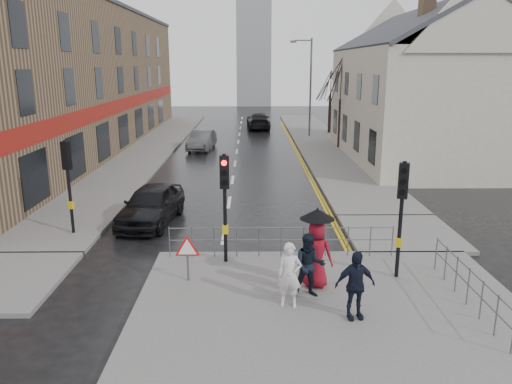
{
  "coord_description": "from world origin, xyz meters",
  "views": [
    {
      "loc": [
        0.98,
        -14.34,
        6.13
      ],
      "look_at": [
        1.18,
        3.23,
        1.59
      ],
      "focal_mm": 35.0,
      "sensor_mm": 36.0,
      "label": 1
    }
  ],
  "objects_px": {
    "pedestrian_d": "(355,285)",
    "car_parked": "(151,204)",
    "pedestrian_a": "(290,275)",
    "pedestrian_with_umbrella": "(316,246)",
    "car_mid": "(202,140)",
    "pedestrian_b": "(309,266)"
  },
  "relations": [
    {
      "from": "pedestrian_with_umbrella",
      "to": "car_mid",
      "type": "bearing_deg",
      "value": 102.83
    },
    {
      "from": "pedestrian_a",
      "to": "car_mid",
      "type": "relative_size",
      "value": 0.4
    },
    {
      "from": "pedestrian_a",
      "to": "pedestrian_with_umbrella",
      "type": "height_order",
      "value": "pedestrian_with_umbrella"
    },
    {
      "from": "pedestrian_d",
      "to": "car_parked",
      "type": "relative_size",
      "value": 0.38
    },
    {
      "from": "pedestrian_with_umbrella",
      "to": "car_parked",
      "type": "distance_m",
      "value": 8.38
    },
    {
      "from": "pedestrian_a",
      "to": "car_mid",
      "type": "height_order",
      "value": "pedestrian_a"
    },
    {
      "from": "pedestrian_with_umbrella",
      "to": "pedestrian_d",
      "type": "distance_m",
      "value": 1.94
    },
    {
      "from": "pedestrian_a",
      "to": "car_mid",
      "type": "xyz_separation_m",
      "value": [
        -4.53,
        24.62,
        -0.29
      ]
    },
    {
      "from": "car_mid",
      "to": "car_parked",
      "type": "bearing_deg",
      "value": -84.15
    },
    {
      "from": "pedestrian_with_umbrella",
      "to": "car_parked",
      "type": "bearing_deg",
      "value": 132.84
    },
    {
      "from": "pedestrian_d",
      "to": "pedestrian_b",
      "type": "bearing_deg",
      "value": 118.93
    },
    {
      "from": "pedestrian_a",
      "to": "car_parked",
      "type": "height_order",
      "value": "pedestrian_a"
    },
    {
      "from": "pedestrian_with_umbrella",
      "to": "car_mid",
      "type": "distance_m",
      "value": 24.07
    },
    {
      "from": "pedestrian_b",
      "to": "pedestrian_with_umbrella",
      "type": "relative_size",
      "value": 0.77
    },
    {
      "from": "pedestrian_a",
      "to": "pedestrian_with_umbrella",
      "type": "relative_size",
      "value": 0.75
    },
    {
      "from": "pedestrian_a",
      "to": "pedestrian_b",
      "type": "distance_m",
      "value": 0.78
    },
    {
      "from": "pedestrian_b",
      "to": "car_parked",
      "type": "distance_m",
      "value": 8.67
    },
    {
      "from": "car_parked",
      "to": "car_mid",
      "type": "distance_m",
      "value": 17.34
    },
    {
      "from": "pedestrian_b",
      "to": "pedestrian_d",
      "type": "xyz_separation_m",
      "value": [
        0.96,
        -1.17,
        -0.01
      ]
    },
    {
      "from": "pedestrian_with_umbrella",
      "to": "car_mid",
      "type": "height_order",
      "value": "pedestrian_with_umbrella"
    },
    {
      "from": "pedestrian_a",
      "to": "pedestrian_b",
      "type": "bearing_deg",
      "value": 51.43
    },
    {
      "from": "pedestrian_d",
      "to": "car_mid",
      "type": "bearing_deg",
      "value": 93.09
    }
  ]
}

